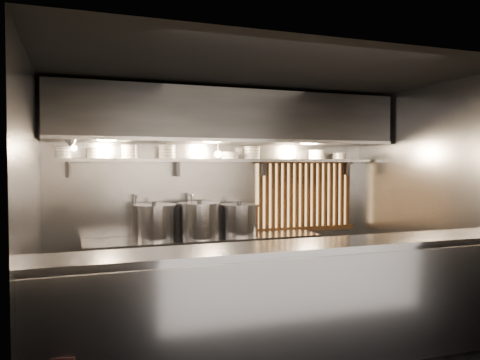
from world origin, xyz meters
TOP-DOWN VIEW (x-y plane):
  - floor at (0.00, 0.00)m, footprint 4.50×4.50m
  - ceiling at (0.00, 0.00)m, footprint 4.50×4.50m
  - wall_back at (0.00, 1.50)m, footprint 4.50×0.00m
  - wall_left at (-2.25, 0.00)m, footprint 0.00×3.00m
  - wall_right at (2.25, 0.00)m, footprint 0.00×3.00m
  - serving_counter at (0.00, -0.96)m, footprint 4.50×0.56m
  - cooking_bench at (-0.30, 1.13)m, footprint 3.00×0.70m
  - bowl_shelf at (0.00, 1.32)m, footprint 4.40×0.34m
  - exhaust_hood at (0.00, 1.10)m, footprint 4.40×0.81m
  - wood_screen at (1.30, 1.45)m, footprint 1.56×0.09m
  - faucet_left at (-1.15, 1.37)m, footprint 0.04×0.30m
  - faucet_right at (-0.45, 1.37)m, footprint 0.04×0.30m
  - heat_lamp at (-1.90, 0.85)m, footprint 0.25×0.35m
  - pendant_bulb at (-0.10, 1.20)m, footprint 0.09×0.09m
  - stock_pot_left at (-0.94, 1.16)m, footprint 0.72×0.72m
  - stock_pot_mid at (-0.38, 1.10)m, footprint 0.72×0.72m
  - stock_pot_right at (0.17, 1.15)m, footprint 0.67×0.67m
  - bowl_stack_0 at (-1.98, 1.32)m, footprint 0.20×0.20m
  - bowl_stack_1 at (-1.61, 1.32)m, footprint 0.23×0.23m
  - bowl_stack_2 at (-1.21, 1.32)m, footprint 0.23×0.23m
  - bowl_stack_3 at (-0.75, 1.32)m, footprint 0.23×0.23m
  - bowl_stack_4 at (0.10, 1.32)m, footprint 0.25×0.25m
  - bowl_stack_5 at (0.42, 1.32)m, footprint 0.22×0.22m
  - bowl_stack_6 at (1.41, 1.32)m, footprint 0.23×0.23m
  - bowl_stack_7 at (1.80, 1.32)m, footprint 0.20×0.20m

SIDE VIEW (x-z plane):
  - floor at x=0.00m, z-range 0.00..0.00m
  - cooking_bench at x=-0.30m, z-range 0.00..0.90m
  - serving_counter at x=0.00m, z-range 0.00..1.13m
  - stock_pot_right at x=0.17m, z-range 0.88..1.33m
  - stock_pot_left at x=-0.94m, z-range 0.88..1.36m
  - stock_pot_mid at x=-0.38m, z-range 0.88..1.37m
  - faucet_left at x=-1.15m, z-range 1.06..1.56m
  - faucet_right at x=-0.45m, z-range 1.06..1.56m
  - wood_screen at x=1.30m, z-range 0.86..1.90m
  - wall_back at x=0.00m, z-range -0.85..3.65m
  - wall_left at x=-2.25m, z-range -0.10..2.90m
  - wall_right at x=2.25m, z-range -0.10..2.90m
  - bowl_shelf at x=0.00m, z-range 1.86..1.90m
  - bowl_stack_4 at x=0.10m, z-range 1.90..1.99m
  - bowl_stack_7 at x=1.80m, z-range 1.90..1.99m
  - pendant_bulb at x=-0.10m, z-range 1.87..2.05m
  - bowl_stack_6 at x=1.41m, z-range 1.90..2.03m
  - bowl_stack_1 at x=-1.61m, z-range 1.90..2.03m
  - bowl_stack_0 at x=-1.98m, z-range 1.90..2.03m
  - bowl_stack_2 at x=-1.21m, z-range 1.90..2.07m
  - bowl_stack_3 at x=-0.75m, z-range 1.90..2.07m
  - bowl_stack_5 at x=0.42m, z-range 1.90..2.07m
  - heat_lamp at x=-1.90m, z-range 1.97..2.17m
  - exhaust_hood at x=0.00m, z-range 2.10..2.75m
  - ceiling at x=0.00m, z-range 2.80..2.80m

